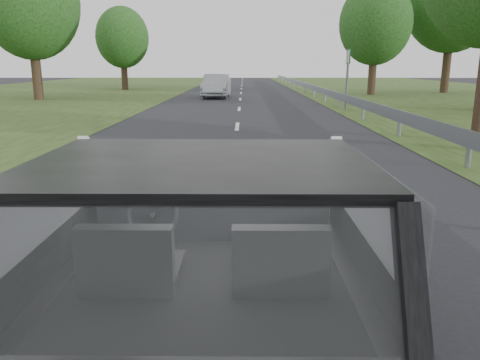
{
  "coord_description": "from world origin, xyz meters",
  "views": [
    {
      "loc": [
        0.21,
        -2.63,
        1.89
      ],
      "look_at": [
        0.18,
        0.51,
        1.11
      ],
      "focal_mm": 35.0,
      "sensor_mm": 36.0,
      "label": 1
    }
  ],
  "objects_px": {
    "cat": "(237,178)",
    "highway_sign": "(347,80)",
    "other_car": "(216,86)",
    "subject_car": "(209,262)"
  },
  "relations": [
    {
      "from": "highway_sign",
      "to": "cat",
      "type": "bearing_deg",
      "value": -100.43
    },
    {
      "from": "other_car",
      "to": "highway_sign",
      "type": "bearing_deg",
      "value": -49.79
    },
    {
      "from": "cat",
      "to": "highway_sign",
      "type": "distance_m",
      "value": 17.84
    },
    {
      "from": "subject_car",
      "to": "highway_sign",
      "type": "xyz_separation_m",
      "value": [
        4.64,
        17.91,
        0.54
      ]
    },
    {
      "from": "cat",
      "to": "highway_sign",
      "type": "xyz_separation_m",
      "value": [
        4.48,
        17.27,
        0.18
      ]
    },
    {
      "from": "cat",
      "to": "highway_sign",
      "type": "height_order",
      "value": "highway_sign"
    },
    {
      "from": "cat",
      "to": "other_car",
      "type": "xyz_separation_m",
      "value": [
        -1.59,
        24.99,
        -0.41
      ]
    },
    {
      "from": "subject_car",
      "to": "other_car",
      "type": "relative_size",
      "value": 0.96
    },
    {
      "from": "cat",
      "to": "subject_car",
      "type": "bearing_deg",
      "value": -107.99
    },
    {
      "from": "other_car",
      "to": "highway_sign",
      "type": "relative_size",
      "value": 1.65
    }
  ]
}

